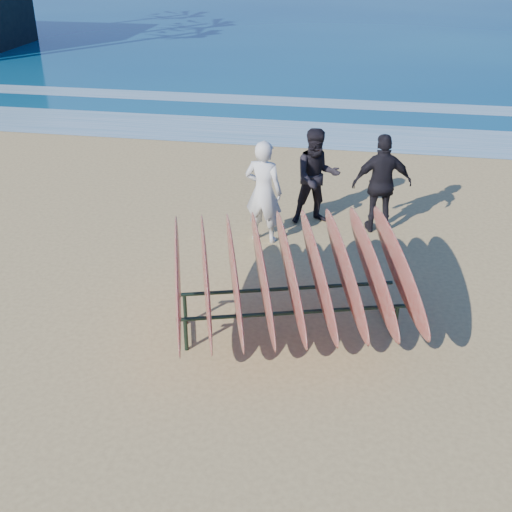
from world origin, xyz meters
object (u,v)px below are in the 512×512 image
object	(u,v)px
person_dark_b	(382,184)
person_white	(263,192)
surfboard_rack	(290,274)
person_dark_a	(317,177)

from	to	relation	value
person_dark_b	person_white	bearing A→B (deg)	8.26
surfboard_rack	person_white	xyz separation A→B (m)	(-0.86, 2.86, 0.02)
person_white	person_dark_b	xyz separation A→B (m)	(2.09, 0.79, -0.01)
person_dark_a	person_dark_b	bearing A→B (deg)	-27.28
person_dark_b	person_dark_a	bearing A→B (deg)	-20.63
person_white	surfboard_rack	bearing A→B (deg)	116.75
person_white	person_dark_a	distance (m)	1.30
person_white	person_dark_a	xyz separation A→B (m)	(0.87, 0.97, -0.02)
surfboard_rack	person_white	distance (m)	2.99
person_dark_a	person_dark_b	xyz separation A→B (m)	(1.23, -0.18, 0.01)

